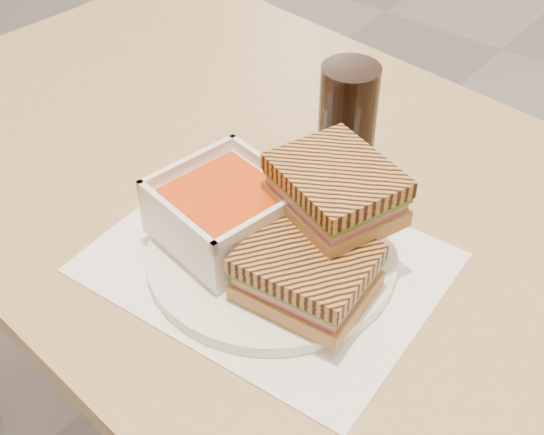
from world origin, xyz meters
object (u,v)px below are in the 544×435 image
Objects in this scene: main_table at (285,255)px; soup_bowl at (225,213)px; plate at (272,254)px; panini_lower at (307,272)px; cola_glass at (347,123)px.

main_table is 0.20m from soup_bowl.
soup_bowl is (0.01, -0.12, 0.16)m from main_table.
panini_lower reaches higher than plate.
main_table is at bearing 133.68° from panini_lower.
cola_glass reaches higher than panini_lower.
plate is at bearing -81.07° from cola_glass.
panini_lower is (0.12, -0.01, -0.00)m from soup_bowl.
cola_glass reaches higher than soup_bowl.
panini_lower is at bearing -46.32° from main_table.
plate is at bearing 157.44° from panini_lower.
soup_bowl is at bearing 172.97° from panini_lower.
soup_bowl is at bearing -166.61° from plate.
cola_glass is (0.03, 0.19, 0.03)m from soup_bowl.
panini_lower is 0.23m from cola_glass.
cola_glass is (-0.09, 0.20, 0.03)m from panini_lower.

